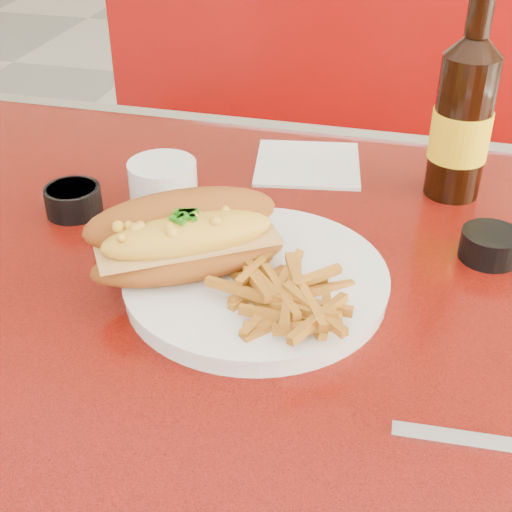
% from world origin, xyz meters
% --- Properties ---
extents(diner_table, '(1.23, 0.83, 0.77)m').
position_xyz_m(diner_table, '(0.00, 0.00, 0.61)').
color(diner_table, red).
rests_on(diner_table, ground).
extents(booth_bench_far, '(1.20, 0.51, 0.90)m').
position_xyz_m(booth_bench_far, '(0.00, 0.81, 0.29)').
color(booth_bench_far, maroon).
rests_on(booth_bench_far, ground).
extents(dinner_plate, '(0.30, 0.30, 0.02)m').
position_xyz_m(dinner_plate, '(0.01, -0.01, 0.78)').
color(dinner_plate, white).
rests_on(dinner_plate, diner_table).
extents(mac_hoagie, '(0.22, 0.18, 0.09)m').
position_xyz_m(mac_hoagie, '(-0.06, -0.02, 0.83)').
color(mac_hoagie, '#9D5019').
rests_on(mac_hoagie, dinner_plate).
extents(fries_pile, '(0.12, 0.11, 0.03)m').
position_xyz_m(fries_pile, '(0.04, -0.06, 0.80)').
color(fries_pile, orange).
rests_on(fries_pile, dinner_plate).
extents(fork, '(0.09, 0.13, 0.00)m').
position_xyz_m(fork, '(-0.05, -0.04, 0.79)').
color(fork, silver).
rests_on(fork, dinner_plate).
extents(gravy_ramekin, '(0.09, 0.09, 0.05)m').
position_xyz_m(gravy_ramekin, '(-0.15, 0.15, 0.79)').
color(gravy_ramekin, white).
rests_on(gravy_ramekin, diner_table).
extents(sauce_cup_left, '(0.08, 0.08, 0.03)m').
position_xyz_m(sauce_cup_left, '(-0.24, 0.09, 0.79)').
color(sauce_cup_left, black).
rests_on(sauce_cup_left, diner_table).
extents(sauce_cup_right, '(0.08, 0.08, 0.03)m').
position_xyz_m(sauce_cup_right, '(0.23, 0.11, 0.79)').
color(sauce_cup_right, black).
rests_on(sauce_cup_right, diner_table).
extents(beer_bottle, '(0.09, 0.09, 0.28)m').
position_xyz_m(beer_bottle, '(0.19, 0.25, 0.87)').
color(beer_bottle, black).
rests_on(beer_bottle, diner_table).
extents(paper_napkin, '(0.16, 0.16, 0.00)m').
position_xyz_m(paper_napkin, '(0.00, 0.28, 0.77)').
color(paper_napkin, white).
rests_on(paper_napkin, diner_table).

